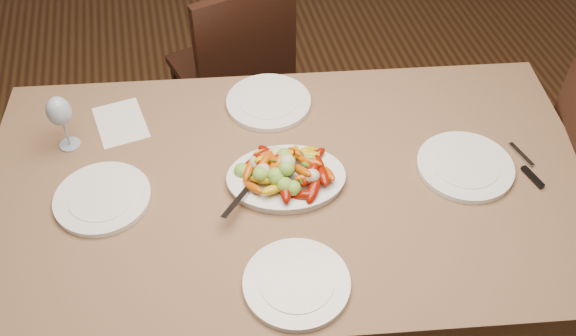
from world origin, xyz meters
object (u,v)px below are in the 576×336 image
(plate_far, at_px, (269,102))
(plate_near, at_px, (297,283))
(plate_left, at_px, (103,198))
(plate_right, at_px, (465,166))
(serving_platter, at_px, (286,180))
(chair_far, at_px, (229,69))
(dining_table, at_px, (288,256))
(wine_glass, at_px, (62,121))

(plate_far, xyz_separation_m, plate_near, (-0.07, -0.72, 0.00))
(plate_left, distance_m, plate_right, 1.09)
(serving_platter, height_order, plate_left, serving_platter)
(plate_near, bearing_deg, plate_left, 140.18)
(chair_far, xyz_separation_m, plate_near, (-0.01, -1.31, 0.29))
(plate_left, xyz_separation_m, plate_right, (1.08, -0.11, 0.00))
(dining_table, height_order, plate_far, plate_far)
(chair_far, height_order, plate_far, chair_far)
(serving_platter, relative_size, plate_right, 1.16)
(chair_far, xyz_separation_m, plate_far, (0.06, -0.58, 0.29))
(plate_right, bearing_deg, plate_near, -153.39)
(dining_table, xyz_separation_m, plate_left, (-0.54, 0.05, 0.39))
(dining_table, relative_size, plate_left, 6.55)
(chair_far, distance_m, wine_glass, 0.95)
(plate_far, bearing_deg, dining_table, -92.01)
(chair_far, height_order, plate_right, chair_far)
(dining_table, xyz_separation_m, plate_right, (0.54, -0.06, 0.39))
(plate_right, height_order, plate_near, same)
(serving_platter, height_order, plate_right, serving_platter)
(dining_table, relative_size, wine_glass, 8.98)
(plate_right, height_order, wine_glass, wine_glass)
(plate_far, height_order, wine_glass, wine_glass)
(serving_platter, bearing_deg, wine_glass, 154.51)
(plate_right, distance_m, plate_far, 0.68)
(serving_platter, bearing_deg, plate_far, 87.14)
(chair_far, bearing_deg, plate_right, 103.59)
(plate_left, distance_m, wine_glass, 0.29)
(dining_table, height_order, plate_right, plate_right)
(plate_right, bearing_deg, plate_far, 141.28)
(plate_far, bearing_deg, plate_right, -38.72)
(chair_far, distance_m, plate_far, 0.66)
(dining_table, xyz_separation_m, plate_near, (-0.06, -0.36, 0.39))
(plate_left, xyz_separation_m, plate_near, (0.49, -0.41, 0.00))
(serving_platter, distance_m, plate_far, 0.36)
(plate_far, relative_size, wine_glass, 1.39)
(plate_near, bearing_deg, serving_platter, 81.93)
(serving_platter, xyz_separation_m, plate_left, (-0.54, 0.05, -0.00))
(plate_near, bearing_deg, chair_far, 89.75)
(dining_table, relative_size, plate_right, 6.26)
(dining_table, height_order, serving_platter, serving_platter)
(serving_platter, xyz_separation_m, wine_glass, (-0.64, 0.30, 0.09))
(plate_near, bearing_deg, plate_far, 84.52)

